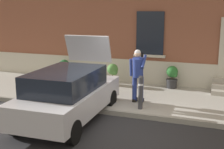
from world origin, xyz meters
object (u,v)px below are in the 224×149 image
object	(u,v)px
hatchback_car_silver	(68,94)
planter_olive	(64,69)
bollard_near_person	(141,91)
planter_cream	(113,74)
person_on_phone	(138,73)
planter_charcoal	(172,76)

from	to	relation	value
hatchback_car_silver	planter_olive	size ratio (longest dim) A/B	4.79
hatchback_car_silver	bollard_near_person	distance (m)	2.18
hatchback_car_silver	bollard_near_person	world-z (taller)	hatchback_car_silver
hatchback_car_silver	bollard_near_person	bearing A→B (deg)	35.74
hatchback_car_silver	planter_olive	distance (m)	4.63
hatchback_car_silver	planter_cream	bearing A→B (deg)	90.70
bollard_near_person	person_on_phone	xyz separation A→B (m)	(-0.26, 0.60, 0.44)
bollard_near_person	planter_cream	world-z (taller)	bollard_near_person
planter_charcoal	bollard_near_person	bearing A→B (deg)	-99.50
bollard_near_person	person_on_phone	distance (m)	0.79
planter_olive	planter_charcoal	size ratio (longest dim) A/B	1.00
planter_olive	planter_cream	world-z (taller)	same
person_on_phone	planter_charcoal	size ratio (longest dim) A/B	2.03
bollard_near_person	planter_charcoal	bearing A→B (deg)	80.50
planter_charcoal	planter_olive	bearing A→B (deg)	-178.08
planter_olive	planter_charcoal	xyz separation A→B (m)	(4.59, 0.15, 0.00)
bollard_near_person	person_on_phone	size ratio (longest dim) A/B	0.60
hatchback_car_silver	planter_olive	bearing A→B (deg)	120.43
hatchback_car_silver	person_on_phone	world-z (taller)	hatchback_car_silver
person_on_phone	planter_olive	distance (m)	4.43
hatchback_car_silver	planter_olive	world-z (taller)	hatchback_car_silver
planter_olive	planter_charcoal	world-z (taller)	same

